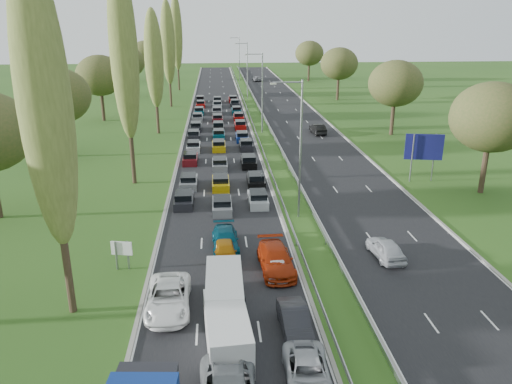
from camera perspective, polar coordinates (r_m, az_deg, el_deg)
name	(u,v)px	position (r m, az deg, el deg)	size (l,w,h in m)	color
ground	(261,130)	(79.92, 0.57, 7.11)	(260.00, 260.00, 0.00)	#264D18
near_carriageway	(218,127)	(82.05, -4.33, 7.37)	(10.50, 215.00, 0.04)	black
far_carriageway	(300,126)	(83.22, 5.09, 7.52)	(10.50, 215.00, 0.04)	black
central_reservation	(260,123)	(82.25, 0.41, 7.84)	(2.36, 215.00, 0.32)	gray
lamp_columns	(262,94)	(76.92, 0.72, 11.17)	(0.18, 140.18, 12.00)	gray
poplar_row	(144,55)	(66.74, -12.72, 15.03)	(2.80, 127.80, 22.44)	#2D2116
woodland_left	(50,100)	(64.13, -22.52, 9.67)	(8.00, 166.00, 11.10)	#2D2116
woodland_right	(417,91)	(70.37, 17.96, 10.91)	(8.00, 153.00, 11.10)	#2D2116
traffic_queue_fill	(219,131)	(76.98, -4.31, 6.92)	(9.10, 68.30, 0.80)	black
near_car_2	(169,297)	(31.12, -9.97, -11.79)	(2.58, 5.58, 1.55)	white
near_car_7	(225,240)	(38.28, -3.52, -5.47)	(1.98, 4.86, 1.41)	#053F52
near_car_8	(225,251)	(36.57, -3.54, -6.75)	(1.60, 3.98, 1.36)	#A9670B
near_car_9	(295,321)	(28.73, 4.45, -14.52)	(1.52, 4.36, 1.44)	black
near_car_10	(308,373)	(25.40, 5.93, -19.92)	(2.17, 4.70, 1.31)	#A0A3A9
near_car_11	(276,260)	(35.05, 2.30, -7.72)	(2.22, 5.47, 1.59)	#962509
near_car_12	(277,265)	(34.54, 2.36, -8.38)	(1.59, 3.95, 1.35)	white
far_car_0	(386,248)	(37.97, 14.61, -6.26)	(1.74, 4.33, 1.47)	#AAADB3
far_car_1	(318,129)	(77.41, 7.08, 7.16)	(1.63, 4.67, 1.54)	black
far_car_2	(257,79)	(145.69, 0.12, 12.83)	(2.18, 4.73, 1.31)	gray
white_van_front	(227,329)	(27.41, -3.31, -15.36)	(2.15, 5.47, 2.20)	silver
white_van_rear	(224,290)	(30.82, -3.64, -11.10)	(2.17, 5.53, 2.22)	silver
info_sign	(122,251)	(36.16, -15.09, -6.56)	(1.49, 0.39, 2.10)	gray
direction_sign	(424,149)	(56.20, 18.64, 4.67)	(3.95, 0.84, 5.20)	gray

